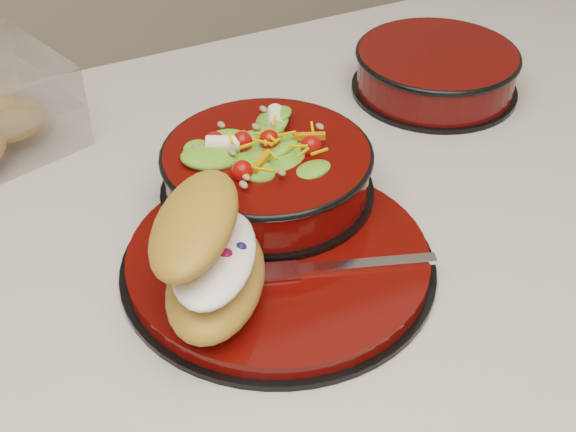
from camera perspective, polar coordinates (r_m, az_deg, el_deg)
name	(u,v)px	position (r m, az deg, el deg)	size (l,w,h in m)	color
dinner_plate	(279,260)	(0.73, -0.62, -3.15)	(0.29, 0.29, 0.02)	black
salad_bowl	(267,165)	(0.77, -1.52, 3.67)	(0.21, 0.21, 0.09)	black
croissant	(212,255)	(0.66, -5.45, -2.78)	(0.15, 0.18, 0.09)	#A86733
fork	(339,266)	(0.71, 3.62, -3.59)	(0.16, 0.07, 0.00)	silver
extra_bowl	(436,69)	(1.01, 10.48, 10.21)	(0.20, 0.20, 0.05)	black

